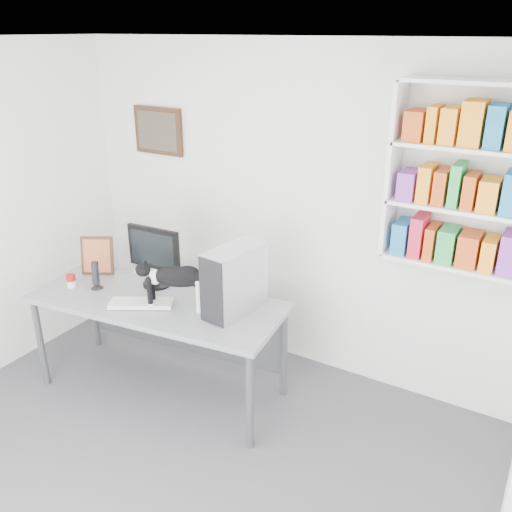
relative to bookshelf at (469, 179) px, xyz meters
name	(u,v)px	position (x,y,z in m)	size (l,w,h in m)	color
room	(113,312)	(-1.40, -1.85, -0.50)	(4.01, 4.01, 2.70)	#4A4A4F
bookshelf	(469,179)	(0.00, 0.00, 0.00)	(1.03, 0.28, 1.24)	white
wall_art	(158,131)	(-2.70, 0.12, 0.05)	(0.52, 0.04, 0.42)	#452816
desk	(160,346)	(-1.99, -0.86, -1.44)	(1.97, 0.77, 0.82)	gray
monitor	(155,256)	(-2.16, -0.65, -0.77)	(0.47, 0.23, 0.50)	black
keyboard	(141,303)	(-2.03, -0.98, -1.01)	(0.47, 0.18, 0.04)	beige
pc_tower	(235,280)	(-1.37, -0.70, -0.78)	(0.22, 0.50, 0.50)	silver
speaker	(96,275)	(-2.53, -0.94, -0.91)	(0.10, 0.10, 0.24)	black
leaning_print	(97,255)	(-2.74, -0.72, -0.86)	(0.27, 0.11, 0.33)	#452816
soup_can	(71,281)	(-2.73, -1.03, -0.97)	(0.07, 0.07, 0.11)	#AD0E13
cat	(177,288)	(-1.75, -0.89, -0.85)	(0.59, 0.16, 0.36)	black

